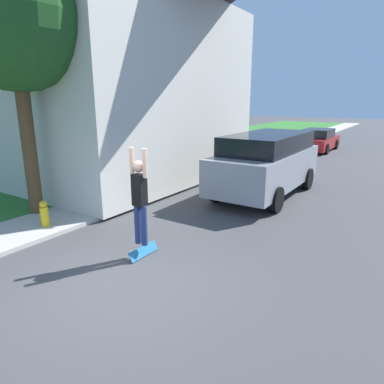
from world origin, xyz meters
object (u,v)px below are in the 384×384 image
at_px(skateboarder, 140,196).
at_px(skateboard, 143,251).
at_px(lawn_tree_near, 13,18).
at_px(car_down_street, 318,140).
at_px(suv_parked, 267,162).
at_px(fire_hydrant, 44,214).

relative_size(skateboarder, skateboard, 2.47).
relative_size(lawn_tree_near, car_down_street, 1.53).
height_order(suv_parked, skateboarder, skateboarder).
height_order(suv_parked, fire_hydrant, suv_parked).
distance_m(car_down_street, skateboard, 17.52).
relative_size(suv_parked, skateboard, 6.50).
distance_m(skateboard, fire_hydrant, 3.03).
distance_m(car_down_street, fire_hydrant, 17.83).
xyz_separation_m(car_down_street, skateboard, (0.92, -17.49, -0.54)).
relative_size(car_down_street, fire_hydrant, 6.79).
height_order(car_down_street, fire_hydrant, car_down_street).
height_order(skateboarder, skateboard, skateboarder).
bearing_deg(suv_parked, skateboarder, -92.59).
relative_size(skateboarder, fire_hydrant, 3.00).
height_order(lawn_tree_near, skateboarder, lawn_tree_near).
xyz_separation_m(lawn_tree_near, suv_parked, (4.48, 5.55, -3.90)).
relative_size(lawn_tree_near, skateboarder, 3.46).
distance_m(lawn_tree_near, car_down_street, 18.02).
distance_m(lawn_tree_near, skateboard, 6.46).
relative_size(lawn_tree_near, suv_parked, 1.32).
bearing_deg(suv_parked, lawn_tree_near, -128.90).
xyz_separation_m(lawn_tree_near, fire_hydrant, (1.18, -0.53, -4.60)).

